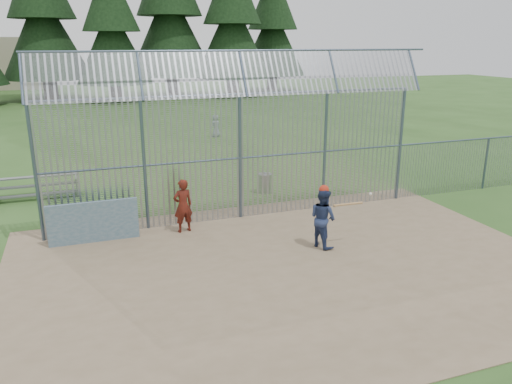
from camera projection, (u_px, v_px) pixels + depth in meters
name	position (u px, v px, depth m)	size (l,w,h in m)	color
ground	(281.00, 259.00, 13.24)	(120.00, 120.00, 0.00)	#2D511E
dirt_infield	(289.00, 267.00, 12.79)	(14.00, 10.00, 0.02)	#756047
dugout_wall	(93.00, 222.00, 14.20)	(2.50, 0.12, 1.20)	#38566B
batter	(323.00, 218.00, 13.82)	(0.81, 0.63, 1.67)	navy
onlooker	(183.00, 206.00, 14.91)	(0.60, 0.39, 1.64)	maroon
bg_kid_standing	(216.00, 126.00, 29.94)	(0.66, 0.43, 1.36)	gray
batting_gear	(330.00, 193.00, 13.64)	(1.71, 0.33, 0.62)	#B42B18
trash_can	(265.00, 183.00, 18.97)	(0.56, 0.56, 0.82)	gray
bleacher	(36.00, 187.00, 18.38)	(3.00, 0.95, 0.72)	slate
backstop_fence	(293.00, 143.00, 16.23)	(20.09, 0.81, 5.30)	#47566B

